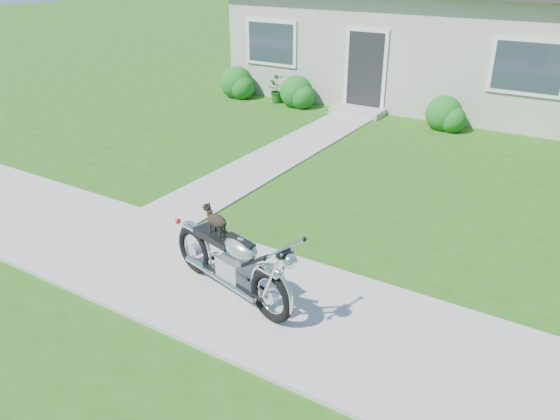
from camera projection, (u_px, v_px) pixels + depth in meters
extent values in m
plane|color=#235114|center=(194.00, 273.00, 7.47)|extent=(80.00, 80.00, 0.00)
cube|color=#9E9B93|center=(194.00, 272.00, 7.46)|extent=(24.00, 2.20, 0.04)
cube|color=#9E9B93|center=(288.00, 151.00, 12.02)|extent=(1.20, 8.00, 0.03)
cube|color=beige|center=(455.00, 45.00, 16.03)|extent=(12.00, 6.00, 3.00)
cube|color=black|center=(365.00, 73.00, 14.62)|extent=(1.00, 0.06, 2.10)
cube|color=#9E9B93|center=(357.00, 111.00, 14.77)|extent=(1.40, 0.70, 0.16)
cube|color=#2D3847|center=(271.00, 43.00, 15.81)|extent=(1.70, 0.05, 1.30)
cube|color=#2D3847|center=(528.00, 67.00, 12.47)|extent=(1.70, 0.05, 1.30)
sphere|color=#19601A|center=(444.00, 114.00, 13.42)|extent=(0.89, 0.89, 0.89)
sphere|color=#19601A|center=(237.00, 83.00, 16.40)|extent=(0.98, 0.98, 0.98)
sphere|color=#19601A|center=(296.00, 92.00, 15.42)|extent=(0.93, 0.93, 0.93)
imported|color=#155216|center=(277.00, 90.00, 15.80)|extent=(0.75, 0.68, 0.73)
imported|color=#38641B|center=(451.00, 115.00, 13.39)|extent=(0.55, 0.55, 0.69)
torus|color=black|center=(271.00, 296.00, 6.32)|extent=(0.68, 0.27, 0.67)
torus|color=black|center=(195.00, 250.00, 7.30)|extent=(0.68, 0.27, 0.67)
cube|color=#AFB0B3|center=(233.00, 269.00, 6.75)|extent=(0.45, 0.33, 0.30)
ellipsoid|color=#AFB0B3|center=(241.00, 248.00, 6.49)|extent=(0.57, 0.41, 0.26)
cube|color=black|center=(216.00, 236.00, 6.80)|extent=(0.69, 0.41, 0.09)
cube|color=silver|center=(271.00, 271.00, 6.17)|extent=(0.33, 0.21, 0.03)
cube|color=silver|center=(193.00, 227.00, 7.15)|extent=(0.33, 0.21, 0.03)
cylinder|color=silver|center=(285.00, 249.00, 5.87)|extent=(0.18, 0.59, 0.03)
sphere|color=silver|center=(290.00, 261.00, 5.87)|extent=(0.21, 0.21, 0.17)
cylinder|color=silver|center=(225.00, 282.00, 6.73)|extent=(1.08, 0.33, 0.06)
ellipsoid|color=black|center=(217.00, 221.00, 6.68)|extent=(0.35, 0.23, 0.17)
sphere|color=black|center=(207.00, 208.00, 6.77)|extent=(0.13, 0.13, 0.10)
cylinder|color=black|center=(215.00, 226.00, 6.82)|extent=(0.03, 0.03, 0.13)
cylinder|color=black|center=(210.00, 228.00, 6.77)|extent=(0.03, 0.03, 0.13)
cylinder|color=black|center=(225.00, 231.00, 6.70)|extent=(0.03, 0.03, 0.13)
cylinder|color=black|center=(220.00, 233.00, 6.65)|extent=(0.03, 0.03, 0.13)
torus|color=#D66739|center=(209.00, 212.00, 6.75)|extent=(0.07, 0.10, 0.09)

